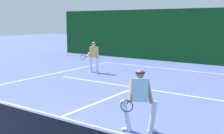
{
  "coord_description": "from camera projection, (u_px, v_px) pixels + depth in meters",
  "views": [
    {
      "loc": [
        5.62,
        -3.5,
        2.77
      ],
      "look_at": [
        -0.4,
        5.32,
        1.0
      ],
      "focal_mm": 44.69,
      "sensor_mm": 36.0,
      "label": 1
    }
  ],
  "objects": [
    {
      "name": "player_far",
      "position": [
        94.0,
        56.0,
        14.96
      ],
      "size": [
        0.74,
        0.9,
        1.66
      ],
      "rotation": [
        0.0,
        0.0,
        3.2
      ],
      "color": "silver",
      "rests_on": "ground_plane"
    },
    {
      "name": "tennis_ball",
      "position": [
        139.0,
        76.0,
        14.0
      ],
      "size": [
        0.07,
        0.07,
        0.07
      ],
      "primitive_type": "sphere",
      "color": "#D1E033",
      "rests_on": "ground_plane"
    },
    {
      "name": "player_near",
      "position": [
        140.0,
        98.0,
        6.91
      ],
      "size": [
        0.9,
        1.0,
        1.6
      ],
      "rotation": [
        0.0,
        0.0,
        3.61
      ],
      "color": "silver",
      "rests_on": "ground_plane"
    },
    {
      "name": "court_line_centre",
      "position": [
        85.0,
        107.0,
        9.04
      ],
      "size": [
        0.1,
        6.4,
        0.01
      ],
      "primitive_type": "cube",
      "color": "white",
      "rests_on": "ground_plane"
    },
    {
      "name": "back_fence_windscreen",
      "position": [
        197.0,
        36.0,
        17.96
      ],
      "size": [
        22.86,
        0.12,
        3.58
      ],
      "primitive_type": "cube",
      "color": "#0F4017",
      "rests_on": "ground_plane"
    },
    {
      "name": "court_line_baseline_far",
      "position": [
        180.0,
        70.0,
        15.91
      ],
      "size": [
        10.31,
        0.1,
        0.01
      ],
      "primitive_type": "cube",
      "color": "white",
      "rests_on": "ground_plane"
    },
    {
      "name": "court_line_service",
      "position": [
        135.0,
        88.0,
        11.71
      ],
      "size": [
        8.4,
        0.1,
        0.01
      ],
      "primitive_type": "cube",
      "color": "white",
      "rests_on": "ground_plane"
    }
  ]
}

